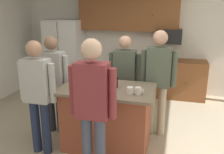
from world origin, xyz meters
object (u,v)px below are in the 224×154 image
Objects in this scene: person_host_foreground at (158,76)px; glass_pilsner at (115,83)px; person_guest_by_door at (38,91)px; mug_ceramic_white at (130,91)px; person_guest_right at (125,76)px; person_elder_center at (93,103)px; kitchen_island at (107,117)px; mug_blue_stoneware at (138,91)px; person_guest_left at (53,79)px; glass_dark_ale at (107,80)px; microwave_over_range at (169,36)px; refrigerator at (65,55)px.

glass_pilsner is at bearing 3.20° from person_host_foreground.
person_guest_by_door is 1.30m from mug_ceramic_white.
person_guest_right is 12.54× the size of mug_ceramic_white.
person_elder_center reaches higher than person_guest_by_door.
kitchen_island is 1.10m from person_guest_by_door.
person_guest_by_door is 11.36× the size of glass_pilsner.
mug_blue_stoneware is (0.37, -0.21, -0.02)m from glass_pilsner.
mug_blue_stoneware is (0.39, -0.95, 0.08)m from person_guest_right.
kitchen_island is at bearing 0.00° from person_guest_right.
glass_dark_ale is (0.96, -0.10, 0.08)m from person_guest_left.
glass_pilsner reaches higher than mug_ceramic_white.
glass_pilsner reaches higher than glass_dark_ale.
person_host_foreground is at bearing 43.09° from glass_pilsner.
microwave_over_range is 2.63m from glass_pilsner.
refrigerator is at bearing 129.14° from glass_pilsner.
person_guest_left is at bearing -69.31° from refrigerator.
person_guest_right is (-0.67, -1.77, -0.50)m from microwave_over_range.
refrigerator is at bearing 84.18° from person_guest_by_door.
person_guest_by_door is 12.87× the size of mug_ceramic_white.
person_guest_by_door is at bearing -156.58° from glass_pilsner.
refrigerator is 3.73m from person_elder_center.
kitchen_island is at bearing -106.81° from microwave_over_range.
mug_ceramic_white is (1.29, 0.22, 0.05)m from person_guest_by_door.
kitchen_island is 1.06m from person_host_foreground.
person_guest_by_door is 1.88m from person_host_foreground.
mug_ceramic_white is at bearing -25.62° from kitchen_island.
refrigerator is at bearing 131.71° from mug_blue_stoneware.
refrigerator reaches higher than mug_ceramic_white.
microwave_over_range is at bearing 73.19° from kitchen_island.
person_guest_by_door is 1.01× the size of person_guest_left.
kitchen_island is at bearing -0.00° from person_host_foreground.
refrigerator is at bearing -123.11° from person_guest_right.
person_host_foreground is at bearing -29.30° from person_elder_center.
refrigerator reaches higher than glass_dark_ale.
glass_dark_ale is (-0.81, -2.42, -0.41)m from microwave_over_range.
refrigerator is 3.22× the size of microwave_over_range.
person_elder_center is 0.68m from mug_ceramic_white.
person_guest_left is 0.93× the size of person_elder_center.
person_guest_left reaches higher than mug_blue_stoneware.
glass_pilsner is (0.02, -0.74, 0.10)m from person_guest_right.
person_guest_left is 12.26× the size of glass_dark_ale.
refrigerator is 3.49m from mug_blue_stoneware.
person_elder_center is 12.07× the size of glass_pilsner.
person_guest_left is 0.97m from glass_dark_ale.
person_elder_center is 0.83m from glass_pilsner.
glass_dark_ale is at bearing 1.62° from person_elder_center.
person_host_foreground is (-0.07, -1.97, -0.42)m from microwave_over_range.
person_guest_right is at bearing 82.48° from kitchen_island.
person_guest_by_door reaches higher than kitchen_island.
person_elder_center is (-0.72, -3.34, -0.40)m from microwave_over_range.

